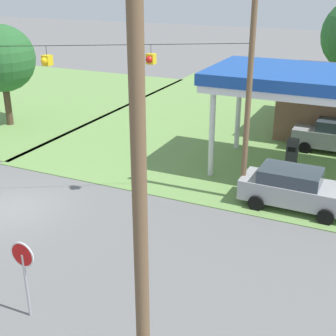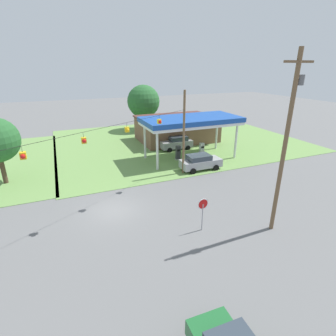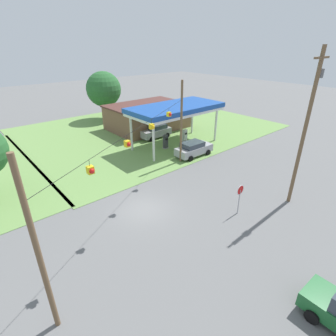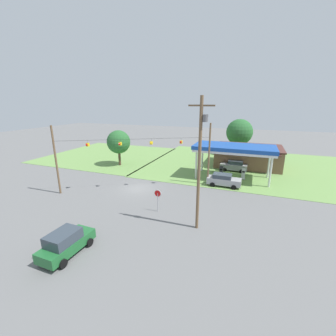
{
  "view_description": "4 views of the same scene",
  "coord_description": "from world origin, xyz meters",
  "px_view_note": "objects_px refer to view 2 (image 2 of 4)",
  "views": [
    {
      "loc": [
        13.65,
        -13.58,
        9.31
      ],
      "look_at": [
        5.68,
        3.58,
        1.54
      ],
      "focal_mm": 50.0,
      "sensor_mm": 36.0,
      "label": 1
    },
    {
      "loc": [
        -3.14,
        -18.86,
        10.96
      ],
      "look_at": [
        5.02,
        0.5,
        2.75
      ],
      "focal_mm": 28.0,
      "sensor_mm": 36.0,
      "label": 2
    },
    {
      "loc": [
        -9.97,
        -14.49,
        12.07
      ],
      "look_at": [
        4.25,
        2.0,
        1.64
      ],
      "focal_mm": 28.0,
      "sensor_mm": 36.0,
      "label": 3
    },
    {
      "loc": [
        14.11,
        -25.54,
        11.45
      ],
      "look_at": [
        4.07,
        1.07,
        3.09
      ],
      "focal_mm": 24.0,
      "sensor_mm": 36.0,
      "label": 4
    }
  ],
  "objects_px": {
    "car_at_pumps_rear": "(177,143)",
    "tree_behind_station": "(144,101)",
    "gas_station_canopy": "(191,121)",
    "car_at_pumps_front": "(200,162)",
    "stop_sign_roadside": "(203,208)",
    "gas_station_store": "(177,129)",
    "fuel_pump_near": "(178,153)",
    "utility_pole_main": "(286,139)",
    "fuel_pump_far": "(202,150)"
  },
  "relations": [
    {
      "from": "car_at_pumps_rear",
      "to": "tree_behind_station",
      "type": "distance_m",
      "value": 14.08
    },
    {
      "from": "gas_station_canopy",
      "to": "car_at_pumps_front",
      "type": "height_order",
      "value": "gas_station_canopy"
    },
    {
      "from": "stop_sign_roadside",
      "to": "tree_behind_station",
      "type": "bearing_deg",
      "value": -100.79
    },
    {
      "from": "gas_station_store",
      "to": "stop_sign_roadside",
      "type": "bearing_deg",
      "value": -110.3
    },
    {
      "from": "fuel_pump_near",
      "to": "utility_pole_main",
      "type": "relative_size",
      "value": 0.15
    },
    {
      "from": "fuel_pump_far",
      "to": "car_at_pumps_front",
      "type": "xyz_separation_m",
      "value": [
        -2.46,
        -4.01,
        0.07
      ]
    },
    {
      "from": "fuel_pump_far",
      "to": "car_at_pumps_rear",
      "type": "bearing_deg",
      "value": 113.27
    },
    {
      "from": "fuel_pump_far",
      "to": "car_at_pumps_rear",
      "type": "height_order",
      "value": "car_at_pumps_rear"
    },
    {
      "from": "fuel_pump_far",
      "to": "tree_behind_station",
      "type": "relative_size",
      "value": 0.22
    },
    {
      "from": "fuel_pump_near",
      "to": "car_at_pumps_front",
      "type": "bearing_deg",
      "value": -77.41
    },
    {
      "from": "gas_station_store",
      "to": "stop_sign_roadside",
      "type": "height_order",
      "value": "gas_station_store"
    },
    {
      "from": "utility_pole_main",
      "to": "car_at_pumps_rear",
      "type": "bearing_deg",
      "value": 85.43
    },
    {
      "from": "car_at_pumps_front",
      "to": "tree_behind_station",
      "type": "height_order",
      "value": "tree_behind_station"
    },
    {
      "from": "gas_station_store",
      "to": "fuel_pump_near",
      "type": "distance_m",
      "value": 9.29
    },
    {
      "from": "fuel_pump_far",
      "to": "utility_pole_main",
      "type": "distance_m",
      "value": 17.43
    },
    {
      "from": "fuel_pump_near",
      "to": "stop_sign_roadside",
      "type": "bearing_deg",
      "value": -108.41
    },
    {
      "from": "gas_station_canopy",
      "to": "car_at_pumps_rear",
      "type": "distance_m",
      "value": 5.47
    },
    {
      "from": "fuel_pump_far",
      "to": "car_at_pumps_rear",
      "type": "distance_m",
      "value": 4.37
    },
    {
      "from": "stop_sign_roadside",
      "to": "tree_behind_station",
      "type": "xyz_separation_m",
      "value": [
        6.06,
        31.81,
        3.26
      ]
    },
    {
      "from": "gas_station_canopy",
      "to": "fuel_pump_far",
      "type": "relative_size",
      "value": 6.66
    },
    {
      "from": "gas_station_store",
      "to": "fuel_pump_far",
      "type": "distance_m",
      "value": 8.54
    },
    {
      "from": "fuel_pump_far",
      "to": "tree_behind_station",
      "type": "height_order",
      "value": "tree_behind_station"
    },
    {
      "from": "car_at_pumps_rear",
      "to": "utility_pole_main",
      "type": "bearing_deg",
      "value": 85.58
    },
    {
      "from": "gas_station_store",
      "to": "fuel_pump_far",
      "type": "height_order",
      "value": "gas_station_store"
    },
    {
      "from": "gas_station_store",
      "to": "fuel_pump_near",
      "type": "relative_size",
      "value": 6.52
    },
    {
      "from": "fuel_pump_near",
      "to": "car_at_pumps_rear",
      "type": "bearing_deg",
      "value": 67.92
    },
    {
      "from": "gas_station_store",
      "to": "tree_behind_station",
      "type": "height_order",
      "value": "tree_behind_station"
    },
    {
      "from": "gas_station_store",
      "to": "fuel_pump_near",
      "type": "height_order",
      "value": "gas_station_store"
    },
    {
      "from": "gas_station_canopy",
      "to": "gas_station_store",
      "type": "xyz_separation_m",
      "value": [
        1.99,
        8.47,
        -2.85
      ]
    },
    {
      "from": "gas_station_store",
      "to": "stop_sign_roadside",
      "type": "distance_m",
      "value": 24.32
    },
    {
      "from": "fuel_pump_near",
      "to": "stop_sign_roadside",
      "type": "relative_size",
      "value": 0.71
    },
    {
      "from": "car_at_pumps_front",
      "to": "gas_station_canopy",
      "type": "bearing_deg",
      "value": 79.89
    },
    {
      "from": "gas_station_store",
      "to": "car_at_pumps_rear",
      "type": "distance_m",
      "value": 4.98
    },
    {
      "from": "gas_station_store",
      "to": "fuel_pump_far",
      "type": "bearing_deg",
      "value": -92.12
    },
    {
      "from": "gas_station_store",
      "to": "tree_behind_station",
      "type": "distance_m",
      "value": 9.85
    },
    {
      "from": "tree_behind_station",
      "to": "gas_station_store",
      "type": "bearing_deg",
      "value": -75.2
    },
    {
      "from": "gas_station_store",
      "to": "fuel_pump_far",
      "type": "xyz_separation_m",
      "value": [
        -0.31,
        -8.48,
        -1.0
      ]
    },
    {
      "from": "car_at_pumps_rear",
      "to": "tree_behind_station",
      "type": "relative_size",
      "value": 0.56
    },
    {
      "from": "fuel_pump_far",
      "to": "stop_sign_roadside",
      "type": "xyz_separation_m",
      "value": [
        -8.12,
        -14.33,
        0.96
      ]
    },
    {
      "from": "gas_station_store",
      "to": "car_at_pumps_front",
      "type": "bearing_deg",
      "value": -102.52
    },
    {
      "from": "fuel_pump_near",
      "to": "fuel_pump_far",
      "type": "distance_m",
      "value": 3.35
    },
    {
      "from": "stop_sign_roadside",
      "to": "gas_station_store",
      "type": "bearing_deg",
      "value": -110.3
    },
    {
      "from": "fuel_pump_far",
      "to": "car_at_pumps_front",
      "type": "bearing_deg",
      "value": -121.51
    },
    {
      "from": "gas_station_canopy",
      "to": "fuel_pump_near",
      "type": "bearing_deg",
      "value": -179.95
    },
    {
      "from": "gas_station_store",
      "to": "gas_station_canopy",
      "type": "bearing_deg",
      "value": -103.22
    },
    {
      "from": "gas_station_store",
      "to": "utility_pole_main",
      "type": "xyz_separation_m",
      "value": [
        -3.65,
        -24.57,
        4.79
      ]
    },
    {
      "from": "car_at_pumps_rear",
      "to": "stop_sign_roadside",
      "type": "height_order",
      "value": "stop_sign_roadside"
    },
    {
      "from": "utility_pole_main",
      "to": "stop_sign_roadside",
      "type": "bearing_deg",
      "value": 159.82
    },
    {
      "from": "car_at_pumps_rear",
      "to": "car_at_pumps_front",
      "type": "bearing_deg",
      "value": 84.93
    },
    {
      "from": "gas_station_canopy",
      "to": "stop_sign_roadside",
      "type": "xyz_separation_m",
      "value": [
        -6.45,
        -14.33,
        -2.89
      ]
    }
  ]
}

